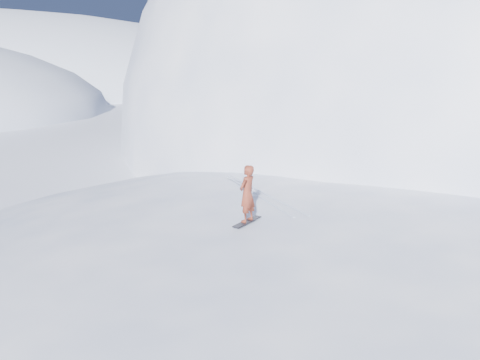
# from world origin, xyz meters

# --- Properties ---
(ground) EXTENTS (400.00, 400.00, 0.00)m
(ground) POSITION_xyz_m (0.00, 0.00, 0.00)
(ground) COLOR white
(ground) RESTS_ON ground
(near_ridge) EXTENTS (36.00, 28.00, 4.80)m
(near_ridge) POSITION_xyz_m (1.00, 3.00, 0.00)
(near_ridge) COLOR white
(near_ridge) RESTS_ON ground
(summit_peak) EXTENTS (60.00, 56.00, 56.00)m
(summit_peak) POSITION_xyz_m (22.00, 26.00, 0.00)
(summit_peak) COLOR white
(summit_peak) RESTS_ON ground
(peak_shoulder) EXTENTS (28.00, 24.00, 18.00)m
(peak_shoulder) POSITION_xyz_m (10.00, 20.00, 0.00)
(peak_shoulder) COLOR white
(peak_shoulder) RESTS_ON ground
(wind_bumps) EXTENTS (16.00, 14.40, 1.00)m
(wind_bumps) POSITION_xyz_m (-0.56, 2.12, 0.00)
(wind_bumps) COLOR white
(wind_bumps) RESTS_ON ground
(snowboard) EXTENTS (1.13, 1.05, 0.02)m
(snowboard) POSITION_xyz_m (-3.50, 2.10, 2.41)
(snowboard) COLOR black
(snowboard) RESTS_ON near_ridge
(snowboarder) EXTENTS (0.77, 0.76, 1.80)m
(snowboarder) POSITION_xyz_m (-3.50, 2.10, 3.32)
(snowboarder) COLOR maroon
(snowboarder) RESTS_ON snowboard
(board_tracks) EXTENTS (1.64, 5.92, 0.04)m
(board_tracks) POSITION_xyz_m (-2.29, 5.10, 2.42)
(board_tracks) COLOR silver
(board_tracks) RESTS_ON ground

